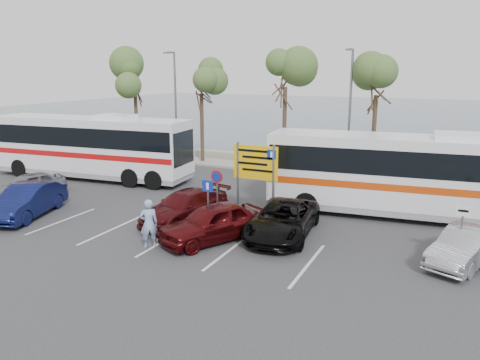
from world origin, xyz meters
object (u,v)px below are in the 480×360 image
at_px(street_lamp_left, 175,101).
at_px(suv_black, 283,219).
at_px(coach_bus_right, 410,178).
at_px(car_blue, 27,201).
at_px(car_silver_b, 465,247).
at_px(coach_bus_left, 90,149).
at_px(direction_sign, 256,168).
at_px(pedestrian_near, 149,224).
at_px(car_maroon, 185,207).
at_px(street_lamp_right, 350,107).
at_px(car_silver_a, 29,185).
at_px(car_red, 213,222).

bearing_deg(street_lamp_left, suv_black, -42.77).
distance_m(coach_bus_right, car_blue, 18.23).
bearing_deg(coach_bus_right, car_blue, -155.08).
relative_size(coach_bus_right, car_blue, 2.83).
relative_size(coach_bus_right, car_silver_b, 3.29).
relative_size(coach_bus_left, car_silver_b, 3.33).
bearing_deg(direction_sign, car_blue, -156.44).
bearing_deg(car_silver_b, pedestrian_near, -142.10).
distance_m(direction_sign, pedestrian_near, 5.87).
height_order(street_lamp_left, pedestrian_near, street_lamp_left).
relative_size(direction_sign, car_silver_b, 0.88).
bearing_deg(direction_sign, car_maroon, -147.86).
xyz_separation_m(street_lamp_right, suv_black, (-0.01, -12.02, -3.88)).
distance_m(street_lamp_left, car_silver_b, 23.66).
bearing_deg(street_lamp_right, coach_bus_left, -154.92).
xyz_separation_m(car_silver_a, car_red, (12.53, -1.77, 0.12)).
relative_size(car_red, pedestrian_near, 2.33).
bearing_deg(car_red, car_maroon, 172.58).
relative_size(car_blue, car_maroon, 0.98).
height_order(coach_bus_right, car_maroon, coach_bus_right).
bearing_deg(car_silver_b, street_lamp_right, 140.94).
xyz_separation_m(car_blue, pedestrian_near, (7.68, -0.84, 0.21)).
bearing_deg(car_maroon, car_silver_b, 13.54).
xyz_separation_m(coach_bus_left, suv_black, (14.99, -5.00, -1.21)).
distance_m(coach_bus_right, suv_black, 6.84).
relative_size(street_lamp_right, direction_sign, 2.23).
height_order(car_silver_a, car_red, car_red).
xyz_separation_m(direction_sign, coach_bus_right, (6.50, 3.30, -0.52)).
bearing_deg(car_silver_b, car_maroon, -158.95).
distance_m(coach_bus_right, car_silver_a, 20.10).
bearing_deg(car_maroon, pedestrian_near, -68.77).
xyz_separation_m(street_lamp_left, car_blue, (1.00, -14.68, -3.82)).
height_order(car_maroon, car_silver_b, car_maroon).
bearing_deg(car_silver_a, direction_sign, 24.83).
relative_size(car_maroon, suv_black, 0.93).
height_order(car_red, car_silver_b, car_red).
xyz_separation_m(car_red, pedestrian_near, (-1.92, -1.73, 0.21)).
xyz_separation_m(street_lamp_right, car_blue, (-12.00, -14.68, -3.82)).
bearing_deg(suv_black, pedestrian_near, -146.85).
distance_m(car_maroon, pedestrian_near, 3.48).
relative_size(direction_sign, car_blue, 0.76).
distance_m(street_lamp_left, pedestrian_near, 18.14).
relative_size(street_lamp_right, suv_black, 1.54).
relative_size(street_lamp_left, car_maroon, 1.66).
height_order(coach_bus_right, car_silver_b, coach_bus_right).
bearing_deg(suv_black, direction_sign, 133.64).
bearing_deg(car_maroon, street_lamp_left, 137.34).
relative_size(car_silver_b, pedestrian_near, 2.07).
height_order(street_lamp_right, car_silver_b, street_lamp_right).
bearing_deg(street_lamp_right, pedestrian_near, -105.56).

